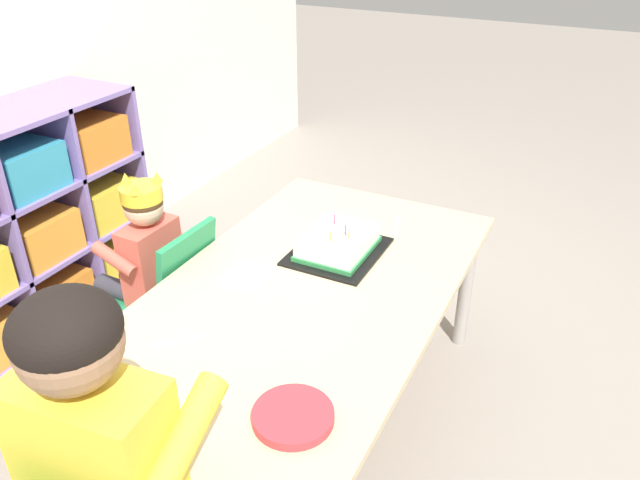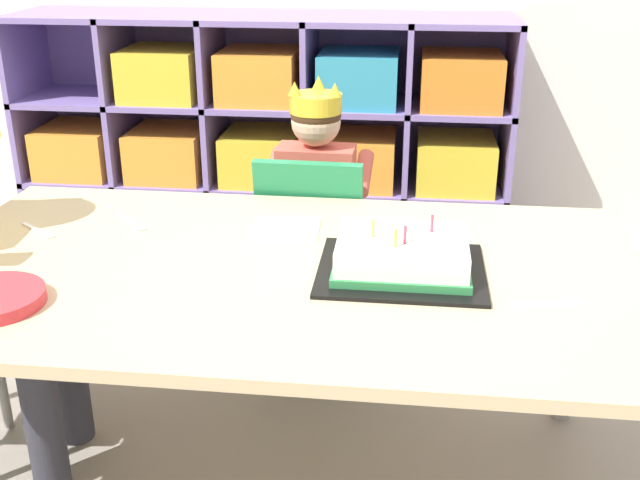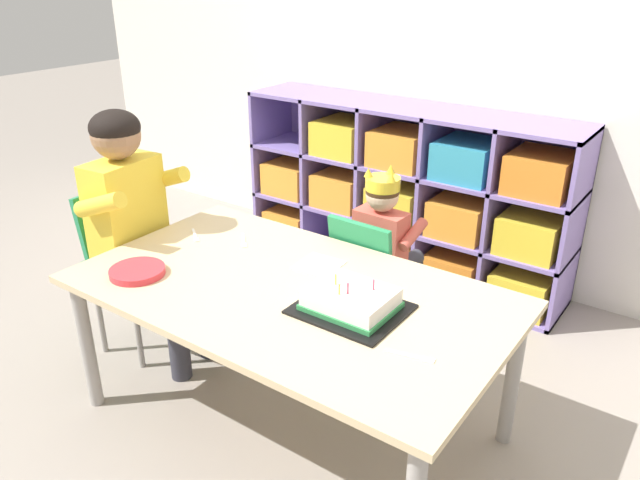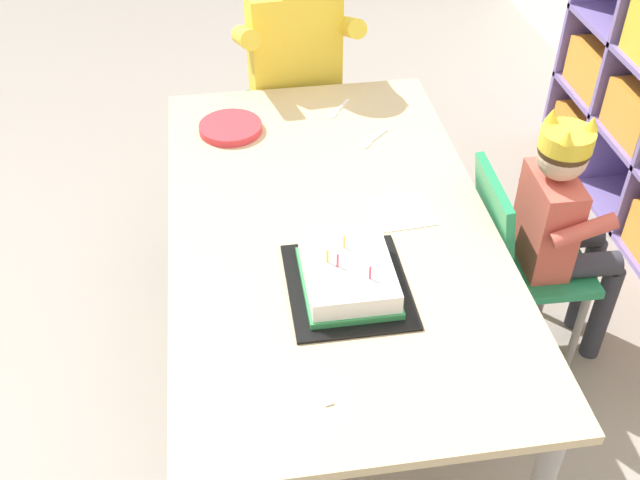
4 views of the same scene
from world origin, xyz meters
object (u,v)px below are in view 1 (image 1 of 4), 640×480
at_px(activity_table, 304,304).
at_px(child_with_crown, 142,255).
at_px(birthday_cake_on_tray, 337,244).
at_px(fork_scattered_mid_table, 154,392).
at_px(fork_by_napkin, 178,340).
at_px(adult_helper_seated, 119,441).
at_px(fork_beside_plate_stack, 397,224).
at_px(classroom_chair_blue, 171,294).
at_px(paper_plate_stack, 293,416).

xyz_separation_m(activity_table, child_with_crown, (0.00, 0.65, 0.00)).
height_order(birthday_cake_on_tray, fork_scattered_mid_table, birthday_cake_on_tray).
height_order(child_with_crown, fork_by_napkin, child_with_crown).
distance_m(adult_helper_seated, fork_beside_plate_stack, 1.31).
distance_m(activity_table, child_with_crown, 0.65).
bearing_deg(adult_helper_seated, classroom_chair_blue, -61.28).
relative_size(fork_scattered_mid_table, fork_beside_plate_stack, 0.79).
height_order(adult_helper_seated, fork_beside_plate_stack, adult_helper_seated).
distance_m(activity_table, adult_helper_seated, 0.79).
height_order(birthday_cake_on_tray, fork_by_napkin, birthday_cake_on_tray).
xyz_separation_m(child_with_crown, adult_helper_seated, (-0.78, -0.63, 0.14)).
distance_m(activity_table, classroom_chair_blue, 0.55).
bearing_deg(paper_plate_stack, adult_helper_seated, 139.38).
bearing_deg(child_with_crown, activity_table, 91.52).
bearing_deg(fork_beside_plate_stack, fork_scattered_mid_table, -23.80).
xyz_separation_m(child_with_crown, fork_scattered_mid_table, (-0.57, -0.53, 0.05)).
distance_m(paper_plate_stack, fork_by_napkin, 0.44).
height_order(activity_table, paper_plate_stack, paper_plate_stack).
distance_m(classroom_chair_blue, fork_beside_plate_stack, 0.85).
distance_m(child_with_crown, fork_scattered_mid_table, 0.78).
bearing_deg(activity_table, classroom_chair_blue, 90.06).
xyz_separation_m(classroom_chair_blue, adult_helper_seated, (-0.78, -0.52, 0.28)).
bearing_deg(adult_helper_seated, fork_beside_plate_stack, -100.66).
bearing_deg(fork_beside_plate_stack, classroom_chair_blue, -63.12).
relative_size(paper_plate_stack, fork_scattered_mid_table, 1.71).
height_order(child_with_crown, paper_plate_stack, child_with_crown).
bearing_deg(adult_helper_seated, child_with_crown, -56.19).
bearing_deg(paper_plate_stack, classroom_chair_blue, 57.45).
xyz_separation_m(activity_table, fork_beside_plate_stack, (0.52, -0.11, 0.06)).
relative_size(classroom_chair_blue, birthday_cake_on_tray, 1.97).
distance_m(birthday_cake_on_tray, fork_by_napkin, 0.65).
bearing_deg(fork_by_napkin, fork_beside_plate_stack, -153.02).
distance_m(activity_table, fork_beside_plate_stack, 0.54).
bearing_deg(fork_beside_plate_stack, birthday_cake_on_tray, -34.08).
relative_size(classroom_chair_blue, adult_helper_seated, 0.62).
relative_size(activity_table, fork_scattered_mid_table, 13.10).
distance_m(classroom_chair_blue, adult_helper_seated, 0.98).
bearing_deg(activity_table, fork_beside_plate_stack, -11.85).
xyz_separation_m(birthday_cake_on_tray, fork_by_napkin, (-0.62, 0.19, -0.03)).
distance_m(child_with_crown, fork_beside_plate_stack, 0.92).
height_order(adult_helper_seated, birthday_cake_on_tray, adult_helper_seated).
bearing_deg(classroom_chair_blue, adult_helper_seated, 35.66).
distance_m(child_with_crown, birthday_cake_on_tray, 0.69).
xyz_separation_m(classroom_chair_blue, child_with_crown, (0.00, 0.11, 0.13)).
bearing_deg(birthday_cake_on_tray, adult_helper_seated, 179.30).
bearing_deg(fork_scattered_mid_table, paper_plate_stack, 138.47).
bearing_deg(fork_scattered_mid_table, classroom_chair_blue, -106.72).
bearing_deg(activity_table, fork_by_napkin, 153.15).
bearing_deg(child_with_crown, classroom_chair_blue, 90.16).
bearing_deg(birthday_cake_on_tray, fork_by_napkin, 163.17).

